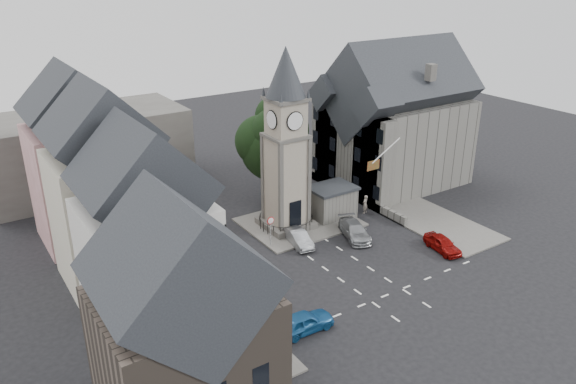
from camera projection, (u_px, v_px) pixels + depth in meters
ground at (340, 263)px, 45.19m from camera, size 120.00×120.00×0.00m
pavement_west at (165, 275)px, 43.46m from camera, size 6.00×30.00×0.14m
pavement_east at (384, 198)px, 57.41m from camera, size 6.00×26.00×0.14m
central_island at (299, 222)px, 52.08m from camera, size 10.00×8.00×0.16m
road_markings at (387, 295)px, 40.94m from camera, size 20.00×8.00×0.01m
clock_tower at (286, 142)px, 48.22m from camera, size 4.86×4.86×16.25m
stone_shelter at (331, 202)px, 52.80m from camera, size 4.30×3.30×3.08m
town_tree at (275, 137)px, 53.53m from camera, size 7.20×7.20×10.80m
warning_sign_post at (271, 226)px, 46.97m from camera, size 0.70×0.19×2.85m
terrace_pink at (80, 166)px, 47.14m from camera, size 8.10×7.60×12.80m
terrace_cream at (108, 197)px, 40.97m from camera, size 8.10×7.60×12.80m
terrace_tudor at (148, 246)px, 34.95m from camera, size 8.10×7.60×12.00m
building_sw_stone at (185, 341)px, 27.57m from camera, size 8.60×7.60×10.40m
backdrop_west at (87, 150)px, 59.16m from camera, size 20.00×10.00×8.00m
east_building at (394, 127)px, 59.15m from camera, size 14.40×11.40×12.60m
east_boundary_wall at (350, 194)px, 57.38m from camera, size 0.40×16.00×0.90m
flagpole at (386, 151)px, 49.62m from camera, size 3.68×0.10×2.74m
car_west_blue at (304, 322)px, 36.75m from camera, size 4.22×1.78×1.42m
car_west_silver at (203, 259)px, 44.58m from camera, size 3.58×3.50×1.22m
car_west_grey at (212, 242)px, 47.32m from camera, size 4.76×2.93×1.23m
car_island_silver at (298, 238)px, 47.90m from camera, size 2.01×4.08×1.29m
car_island_east at (355, 230)px, 49.16m from camera, size 3.29×4.98×1.34m
car_east_red at (443, 244)px, 46.93m from camera, size 2.10×3.98×1.29m
pedestrian at (365, 204)px, 53.77m from camera, size 0.78×0.63×1.85m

